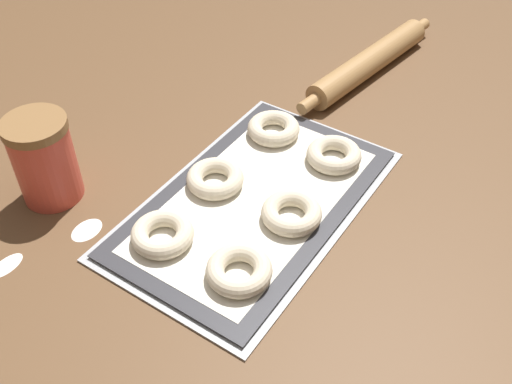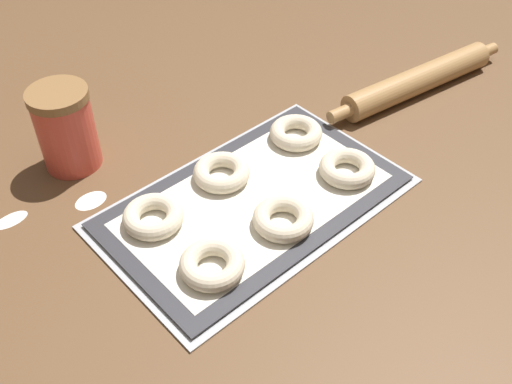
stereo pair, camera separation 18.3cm
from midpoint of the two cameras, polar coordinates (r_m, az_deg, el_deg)
name	(u,v)px [view 2 (the right image)]	position (r m, az deg, el deg)	size (l,w,h in m)	color
ground_plane	(252,202)	(1.04, 4.61, -1.35)	(2.80, 2.80, 0.00)	brown
baking_tray	(256,201)	(1.03, 5.05, -1.30)	(0.53, 0.32, 0.01)	#B2B5BA
baking_mat	(256,199)	(1.03, 5.07, -1.08)	(0.50, 0.30, 0.00)	#333338
bagel_front_left	(212,265)	(0.91, 1.56, -7.47)	(0.10, 0.10, 0.03)	beige
bagel_front_center	(283,219)	(0.98, 7.97, -2.99)	(0.10, 0.10, 0.03)	beige
bagel_front_right	(347,168)	(1.09, 13.47, 1.82)	(0.10, 0.10, 0.03)	beige
bagel_back_left	(153,217)	(0.98, -4.56, -2.82)	(0.10, 0.10, 0.03)	beige
bagel_back_center	(222,172)	(1.05, 1.63, 1.47)	(0.10, 0.10, 0.03)	beige
bagel_back_right	(296,133)	(1.15, 8.39, 5.26)	(0.10, 0.10, 0.03)	beige
flour_canister	(66,128)	(1.09, -13.21, 5.56)	(0.11, 0.11, 0.16)	#DB4C3D
rolling_pin	(418,80)	(1.36, 19.06, 9.77)	(0.48, 0.11, 0.06)	#AD7F4C
flour_patch_near	(91,200)	(1.05, -10.82, -1.20)	(0.06, 0.04, 0.00)	white
flour_patch_far	(11,220)	(1.05, -17.89, -2.95)	(0.06, 0.03, 0.00)	white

